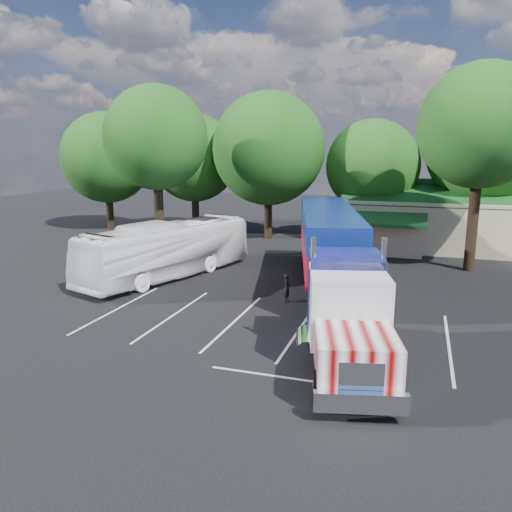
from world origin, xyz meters
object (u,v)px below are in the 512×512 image
(bicycle, at_px, (367,284))
(silver_sedan, at_px, (406,243))
(woman, at_px, (287,288))
(tour_bus, at_px, (168,250))
(semi_truck, at_px, (332,251))

(bicycle, xyz_separation_m, silver_sedan, (1.72, 13.00, 0.18))
(woman, xyz_separation_m, tour_bus, (-8.60, 2.82, 1.01))
(bicycle, height_order, silver_sedan, silver_sedan)
(woman, relative_size, bicycle, 0.82)
(silver_sedan, bearing_deg, bicycle, 155.41)
(semi_truck, bearing_deg, bicycle, 36.92)
(semi_truck, height_order, tour_bus, semi_truck)
(silver_sedan, bearing_deg, tour_bus, 116.12)
(semi_truck, bearing_deg, woman, -168.38)
(bicycle, distance_m, silver_sedan, 13.11)
(bicycle, height_order, tour_bus, tour_bus)
(semi_truck, bearing_deg, silver_sedan, 63.25)
(silver_sedan, bearing_deg, woman, 143.77)
(bicycle, relative_size, silver_sedan, 0.46)
(semi_truck, bearing_deg, tour_bus, 156.67)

